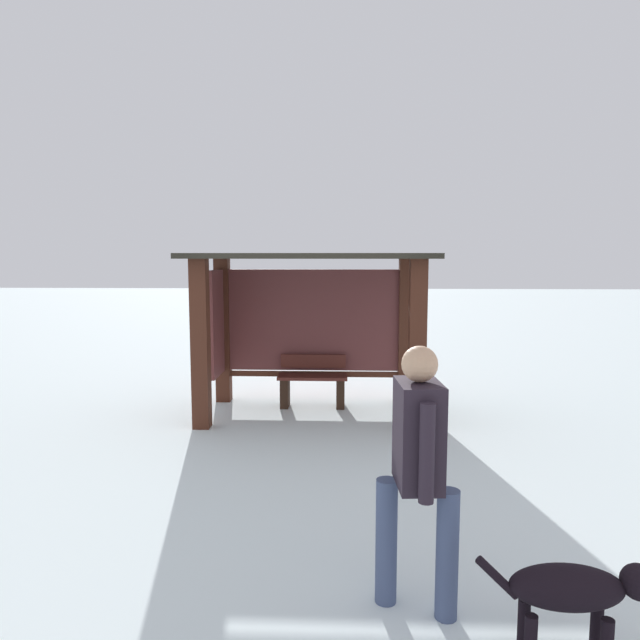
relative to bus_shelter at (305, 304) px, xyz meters
name	(u,v)px	position (x,y,z in m)	size (l,w,h in m)	color
ground_plane	(311,414)	(0.10, -0.20, -1.54)	(60.00, 60.00, 0.00)	white
bus_shelter	(305,304)	(0.00, 0.00, 0.00)	(3.32, 1.93, 2.27)	#452216
bench_left_inside	(313,384)	(0.10, 0.22, -1.20)	(1.02, 0.39, 0.76)	#56261F
person_walking	(418,459)	(1.02, -4.69, -0.55)	(0.51, 0.60, 1.70)	#281F2A
dog	(575,592)	(1.84, -5.13, -1.13)	(0.97, 0.26, 0.59)	black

